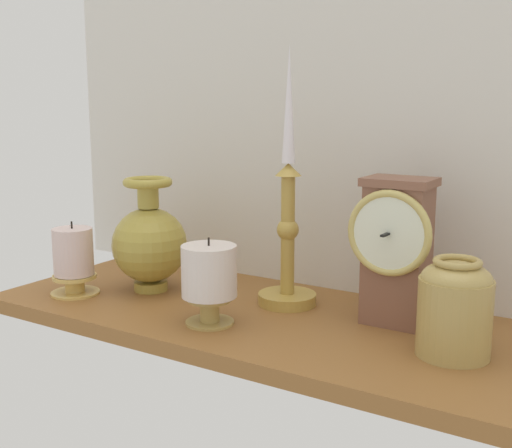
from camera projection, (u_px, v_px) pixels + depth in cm
name	position (u px, v px, depth cm)	size (l,w,h in cm)	color
ground_plane	(293.00, 326.00, 98.86)	(100.00, 36.00, 2.40)	brown
back_wall	(349.00, 102.00, 107.97)	(120.00, 2.00, 65.00)	silver
mantel_clock	(396.00, 248.00, 94.14)	(12.46, 9.87, 21.82)	brown
candlestick_tall_left	(288.00, 230.00, 103.31)	(9.50, 9.50, 41.25)	#B6933F
brass_vase_bulbous	(149.00, 242.00, 111.85)	(13.02, 13.02, 19.82)	#A9943A
brass_vase_jar	(455.00, 306.00, 83.05)	(9.53, 9.53, 13.01)	tan
pillar_candle_front	(209.00, 278.00, 95.01)	(8.23, 8.23, 13.12)	tan
pillar_candle_near_clock	(74.00, 260.00, 110.12)	(8.26, 8.26, 12.67)	#D5B15A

